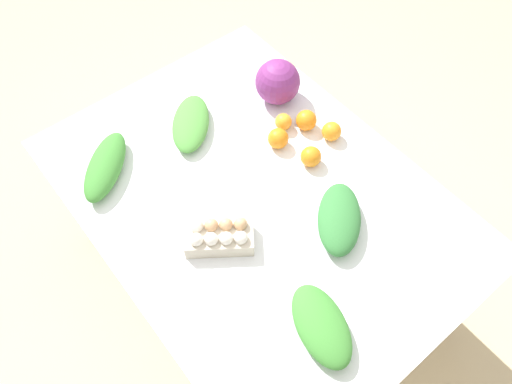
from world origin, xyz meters
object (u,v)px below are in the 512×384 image
Objects in this scene: orange_1 at (311,157)px; orange_4 at (332,131)px; greens_bunch_kale at (321,326)px; greens_bunch_dandelion at (105,166)px; cabbage_purple at (278,82)px; egg_carton at (219,236)px; greens_bunch_scallion at (339,219)px; orange_0 at (278,138)px; greens_bunch_beet_tops at (191,123)px; orange_2 at (283,122)px; orange_3 at (306,120)px.

orange_1 is 0.15m from orange_4.
greens_bunch_dandelion reaches higher than greens_bunch_kale.
cabbage_purple is 2.40× the size of orange_4.
egg_carton reaches higher than greens_bunch_scallion.
orange_0 is at bearing 61.29° from egg_carton.
orange_1 is (-0.05, 0.45, -0.01)m from egg_carton.
orange_2 is at bearing 51.92° from greens_bunch_beet_tops.
orange_4 is at bearing 61.16° from orange_0.
cabbage_purple reaches higher than greens_bunch_scallion.
orange_0 is at bearing 170.24° from greens_bunch_scallion.
cabbage_purple is 0.95m from greens_bunch_kale.
cabbage_purple is 0.57× the size of greens_bunch_dandelion.
orange_0 is at bearing -53.49° from orange_2.
greens_bunch_kale reaches higher than orange_2.
greens_bunch_beet_tops is at bearing 86.77° from greens_bunch_dandelion.
orange_2 is at bearing 69.54° from greens_bunch_dandelion.
greens_bunch_scallion is at bearing 35.93° from greens_bunch_dandelion.
cabbage_purple reaches higher than egg_carton.
orange_4 is at bearing 139.88° from greens_bunch_scallion.
cabbage_purple is at bearing 81.84° from greens_bunch_dandelion.
greens_bunch_beet_tops is 3.77× the size of orange_1.
greens_bunch_scallion is at bearing -17.47° from orange_2.
cabbage_purple is 0.29m from orange_4.
egg_carton is 0.79× the size of greens_bunch_dandelion.
cabbage_purple is at bearing 148.32° from orange_2.
orange_0 is 0.14m from orange_1.
cabbage_purple is 2.21× the size of orange_3.
orange_2 is at bearing 162.53° from greens_bunch_scallion.
orange_2 is 0.19m from orange_4.
greens_bunch_beet_tops is 3.57× the size of orange_3.
greens_bunch_scallion is at bearing -21.04° from cabbage_purple.
orange_4 is (-0.52, 0.54, -0.00)m from greens_bunch_kale.
orange_2 is (-0.05, 0.07, -0.01)m from orange_0.
egg_carton is 0.92× the size of greens_bunch_kale.
greens_bunch_dandelion is 0.83m from orange_4.
greens_bunch_dandelion and orange_0 have the same top height.
egg_carton is 0.46m from orange_1.
orange_3 is at bearing 140.96° from greens_bunch_kale.
orange_1 is (0.33, -0.12, -0.05)m from cabbage_purple.
orange_3 is (0.19, -0.01, -0.05)m from cabbage_purple.
cabbage_purple is at bearing 147.37° from greens_bunch_kale.
cabbage_purple is at bearing -175.25° from orange_4.
orange_2 is at bearing -31.68° from cabbage_purple.
greens_bunch_dandelion is at bearing -167.49° from greens_bunch_kale.
egg_carton is at bearing -83.14° from orange_1.
orange_0 is at bearing -90.12° from orange_3.
greens_bunch_scallion is 3.51× the size of orange_3.
cabbage_purple is 0.72× the size of egg_carton.
orange_0 reaches higher than orange_2.
orange_4 is (0.10, 0.04, -0.00)m from orange_3.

